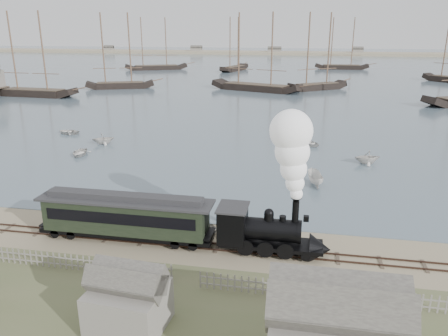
# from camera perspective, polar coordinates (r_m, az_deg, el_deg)

# --- Properties ---
(ground) EXTENTS (600.00, 600.00, 0.00)m
(ground) POSITION_cam_1_polar(r_m,az_deg,el_deg) (36.97, -7.94, -8.15)
(ground) COLOR tan
(ground) RESTS_ON ground
(harbor_water) EXTENTS (600.00, 336.00, 0.06)m
(harbor_water) POSITION_cam_1_polar(r_m,az_deg,el_deg) (202.32, 7.71, 13.19)
(harbor_water) COLOR #4C5E6C
(harbor_water) RESTS_ON ground
(rail_track) EXTENTS (120.00, 1.80, 0.16)m
(rail_track) POSITION_cam_1_polar(r_m,az_deg,el_deg) (35.27, -8.98, -9.48)
(rail_track) COLOR #3D2921
(rail_track) RESTS_ON ground
(picket_fence_west) EXTENTS (19.00, 0.10, 1.20)m
(picket_fence_west) POSITION_cam_1_polar(r_m,az_deg,el_deg) (34.10, -22.44, -11.82)
(picket_fence_west) COLOR gray
(picket_fence_west) RESTS_ON ground
(picket_fence_east) EXTENTS (15.00, 0.10, 1.20)m
(picket_fence_east) POSITION_cam_1_polar(r_m,az_deg,el_deg) (28.85, 12.19, -16.56)
(picket_fence_east) COLOR gray
(picket_fence_east) RESTS_ON ground
(shed_mid) EXTENTS (4.00, 3.50, 3.60)m
(shed_mid) POSITION_cam_1_polar(r_m,az_deg,el_deg) (26.79, -12.16, -19.59)
(shed_mid) COLOR gray
(shed_mid) RESTS_ON ground
(far_spit) EXTENTS (500.00, 20.00, 1.80)m
(far_spit) POSITION_cam_1_polar(r_m,az_deg,el_deg) (282.05, 8.68, 14.43)
(far_spit) COLOR tan
(far_spit) RESTS_ON ground
(locomotive) EXTENTS (8.38, 3.13, 10.44)m
(locomotive) POSITION_cam_1_polar(r_m,az_deg,el_deg) (31.50, 7.94, -3.36)
(locomotive) COLOR black
(locomotive) RESTS_ON ground
(passenger_coach) EXTENTS (13.89, 2.68, 3.37)m
(passenger_coach) POSITION_cam_1_polar(r_m,az_deg,el_deg) (35.17, -12.71, -6.01)
(passenger_coach) COLOR black
(passenger_coach) RESTS_ON ground
(beached_dinghy) EXTENTS (3.42, 4.36, 0.82)m
(beached_dinghy) POSITION_cam_1_polar(r_m,az_deg,el_deg) (36.42, -3.54, -7.71)
(beached_dinghy) COLOR silver
(beached_dinghy) RESTS_ON ground
(rowboat_0) EXTENTS (3.86, 3.06, 0.72)m
(rowboat_0) POSITION_cam_1_polar(r_m,az_deg,el_deg) (60.49, -18.35, 1.92)
(rowboat_0) COLOR silver
(rowboat_0) RESTS_ON harbor_water
(rowboat_1) EXTENTS (3.85, 4.00, 1.63)m
(rowboat_1) POSITION_cam_1_polar(r_m,az_deg,el_deg) (65.33, -15.50, 3.74)
(rowboat_1) COLOR silver
(rowboat_1) RESTS_ON harbor_water
(rowboat_2) EXTENTS (3.82, 2.08, 1.40)m
(rowboat_2) POSITION_cam_1_polar(r_m,az_deg,el_deg) (47.48, 11.80, -1.38)
(rowboat_2) COLOR silver
(rowboat_2) RESTS_ON harbor_water
(rowboat_3) EXTENTS (4.36, 4.52, 0.76)m
(rowboat_3) POSITION_cam_1_polar(r_m,az_deg,el_deg) (63.34, 11.03, 3.23)
(rowboat_3) COLOR silver
(rowboat_3) RESTS_ON harbor_water
(rowboat_4) EXTENTS (3.57, 3.87, 1.69)m
(rowboat_4) POSITION_cam_1_polar(r_m,az_deg,el_deg) (56.58, 18.20, 1.38)
(rowboat_4) COLOR silver
(rowboat_4) RESTS_ON harbor_water
(rowboat_6) EXTENTS (2.88, 3.76, 0.73)m
(rowboat_6) POSITION_cam_1_polar(r_m,az_deg,el_deg) (73.46, -19.67, 4.51)
(rowboat_6) COLOR silver
(rowboat_6) RESTS_ON harbor_water
(schooner_0) EXTENTS (22.15, 6.48, 20.00)m
(schooner_0) POSITION_cam_1_polar(r_m,az_deg,el_deg) (116.83, -24.09, 13.43)
(schooner_0) COLOR black
(schooner_0) RESTS_ON harbor_water
(schooner_1) EXTENTS (18.48, 10.54, 20.00)m
(schooner_1) POSITION_cam_1_polar(r_m,az_deg,el_deg) (124.61, -13.70, 14.63)
(schooner_1) COLOR black
(schooner_1) RESTS_ON harbor_water
(schooner_2) EXTENTS (25.47, 14.24, 20.00)m
(schooner_2) POSITION_cam_1_polar(r_m,az_deg,el_deg) (117.32, 4.29, 14.89)
(schooner_2) COLOR black
(schooner_2) RESTS_ON harbor_water
(schooner_3) EXTENTS (16.47, 13.68, 20.00)m
(schooner_3) POSITION_cam_1_polar(r_m,az_deg,el_deg) (121.25, 12.38, 14.64)
(schooner_3) COLOR black
(schooner_3) RESTS_ON harbor_water
(schooner_6) EXTENTS (24.34, 15.19, 20.00)m
(schooner_6) POSITION_cam_1_polar(r_m,az_deg,el_deg) (179.39, -8.98, 15.76)
(schooner_6) COLOR black
(schooner_6) RESTS_ON harbor_water
(schooner_7) EXTENTS (9.29, 19.15, 20.00)m
(schooner_7) POSITION_cam_1_polar(r_m,az_deg,el_deg) (172.71, 1.39, 15.89)
(schooner_7) COLOR black
(schooner_7) RESTS_ON harbor_water
(schooner_8) EXTENTS (20.96, 5.46, 20.00)m
(schooner_8) POSITION_cam_1_polar(r_m,az_deg,el_deg) (185.39, 15.33, 15.43)
(schooner_8) COLOR black
(schooner_8) RESTS_ON harbor_water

